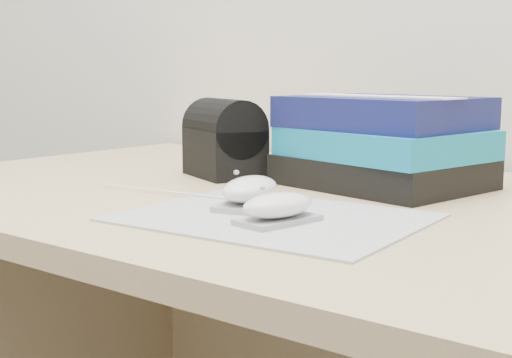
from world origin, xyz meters
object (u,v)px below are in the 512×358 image
Objects in this scene: book_stack at (383,142)px; pouch at (224,139)px; mouse_rear at (250,192)px; mouse_front at (278,208)px.

book_stack is 0.26m from pouch.
mouse_rear is 0.27m from book_stack.
pouch is at bearing 139.32° from mouse_front.
book_stack reaches higher than mouse_rear.
book_stack is (-0.04, 0.32, 0.05)m from mouse_front.
pouch is at bearing 136.78° from mouse_rear.
pouch is at bearing -165.33° from book_stack.
mouse_rear is at bearing -99.92° from book_stack.
mouse_front is 0.32m from book_stack.
pouch is (-0.26, -0.07, -0.00)m from book_stack.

